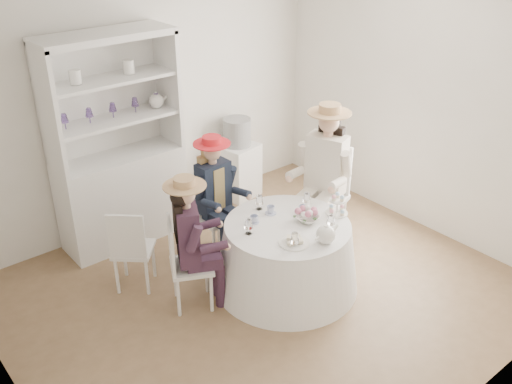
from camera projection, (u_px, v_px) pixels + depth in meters
ground at (263, 292)px, 5.49m from camera, size 4.50×4.50×0.00m
ceiling at (265, 1)px, 4.24m from camera, size 4.50×4.50×0.00m
wall_back at (145, 106)px, 6.23m from camera, size 4.50×0.00×4.50m
wall_front at (473, 271)px, 3.50m from camera, size 4.50×0.00×4.50m
wall_right at (423, 109)px, 6.14m from camera, size 0.00×4.50×4.50m
tea_table at (287, 255)px, 5.45m from camera, size 1.39×1.39×0.68m
hutch at (120, 172)px, 6.02m from camera, size 1.39×0.64×2.26m
side_table at (238, 170)px, 7.13m from camera, size 0.51×0.51×0.68m
hatbox at (237, 132)px, 6.90m from camera, size 0.39×0.39×0.33m
guest_left at (190, 236)px, 5.01m from camera, size 0.56×0.50×1.31m
guest_mid at (215, 190)px, 5.78m from camera, size 0.48×0.50×1.32m
guest_right at (325, 168)px, 5.92m from camera, size 0.64×0.59×1.57m
spare_chair at (131, 248)px, 5.33m from camera, size 0.51×0.51×0.87m
teacup_a at (254, 220)px, 5.31m from camera, size 0.11×0.11×0.07m
teacup_b at (271, 210)px, 5.45m from camera, size 0.10×0.10×0.07m
teacup_c at (303, 209)px, 5.48m from camera, size 0.09×0.09×0.06m
flower_bowl at (308, 220)px, 5.32m from camera, size 0.25×0.25×0.05m
flower_arrangement at (306, 213)px, 5.32m from camera, size 0.17×0.17×0.06m
table_teapot at (326, 234)px, 4.99m from camera, size 0.24×0.17×0.18m
sandwich_plate at (294, 242)px, 5.00m from camera, size 0.28×0.28×0.06m
cupcake_stand at (337, 207)px, 5.44m from camera, size 0.22×0.22×0.20m
stemware_set at (288, 218)px, 5.25m from camera, size 0.83×0.80×0.15m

